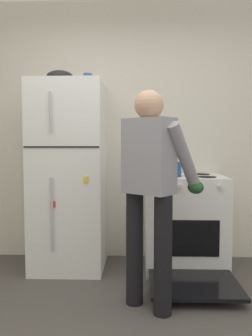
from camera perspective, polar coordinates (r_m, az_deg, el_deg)
The scene contains 7 objects.
kitchen_wall_back at distance 3.74m, azimuth 0.10°, elevation 6.05°, with size 6.00×0.10×2.70m, color silver.
refrigerator at distance 3.43m, azimuth -9.31°, elevation -1.32°, with size 0.68×0.72×1.80m.
stove_range at distance 3.45m, azimuth 9.62°, elevation -8.98°, with size 0.76×1.22×0.91m.
person_cook at distance 2.53m, azimuth 4.16°, elevation -2.09°, with size 0.63×0.66×1.60m.
red_pot at distance 3.32m, azimuth 7.07°, elevation -0.11°, with size 0.34×0.24×0.13m.
coffee_mug at distance 3.49m, azimuth -6.30°, elevation 14.44°, with size 0.11×0.08×0.10m.
mixing_bowl at distance 3.49m, azimuth -10.83°, elevation 14.55°, with size 0.25×0.25×0.11m, color black.
Camera 1 is at (0.11, -1.78, 1.22)m, focal length 37.04 mm.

